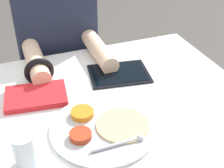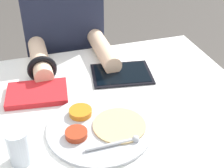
{
  "view_description": "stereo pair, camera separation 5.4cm",
  "coord_description": "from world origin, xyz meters",
  "px_view_note": "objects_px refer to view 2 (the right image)",
  "views": [
    {
      "loc": [
        -0.15,
        -0.76,
        1.4
      ],
      "look_at": [
        0.15,
        0.04,
        0.82
      ],
      "focal_mm": 50.0,
      "sensor_mm": 36.0,
      "label": 1
    },
    {
      "loc": [
        -0.1,
        -0.78,
        1.4
      ],
      "look_at": [
        0.15,
        0.04,
        0.82
      ],
      "focal_mm": 50.0,
      "sensor_mm": 36.0,
      "label": 2
    }
  ],
  "objects_px": {
    "tablet_device": "(122,74)",
    "person_diner": "(66,71)",
    "red_notebook": "(37,94)",
    "drinking_glass": "(19,146)",
    "thali_tray": "(100,127)"
  },
  "relations": [
    {
      "from": "tablet_device",
      "to": "person_diner",
      "type": "xyz_separation_m",
      "value": [
        -0.16,
        0.38,
        -0.18
      ]
    },
    {
      "from": "red_notebook",
      "to": "drinking_glass",
      "type": "xyz_separation_m",
      "value": [
        -0.07,
        -0.29,
        0.04
      ]
    },
    {
      "from": "thali_tray",
      "to": "person_diner",
      "type": "relative_size",
      "value": 0.26
    },
    {
      "from": "person_diner",
      "to": "drinking_glass",
      "type": "bearing_deg",
      "value": -108.13
    },
    {
      "from": "person_diner",
      "to": "tablet_device",
      "type": "bearing_deg",
      "value": -67.32
    },
    {
      "from": "thali_tray",
      "to": "drinking_glass",
      "type": "relative_size",
      "value": 3.14
    },
    {
      "from": "tablet_device",
      "to": "drinking_glass",
      "type": "bearing_deg",
      "value": -139.99
    },
    {
      "from": "red_notebook",
      "to": "person_diner",
      "type": "distance_m",
      "value": 0.49
    },
    {
      "from": "person_diner",
      "to": "drinking_glass",
      "type": "distance_m",
      "value": 0.78
    },
    {
      "from": "thali_tray",
      "to": "person_diner",
      "type": "height_order",
      "value": "person_diner"
    },
    {
      "from": "thali_tray",
      "to": "drinking_glass",
      "type": "xyz_separation_m",
      "value": [
        -0.23,
        -0.06,
        0.04
      ]
    },
    {
      "from": "thali_tray",
      "to": "tablet_device",
      "type": "xyz_separation_m",
      "value": [
        0.16,
        0.27,
        -0.0
      ]
    },
    {
      "from": "thali_tray",
      "to": "person_diner",
      "type": "bearing_deg",
      "value": 89.99
    },
    {
      "from": "red_notebook",
      "to": "person_diner",
      "type": "relative_size",
      "value": 0.18
    },
    {
      "from": "red_notebook",
      "to": "drinking_glass",
      "type": "height_order",
      "value": "drinking_glass"
    }
  ]
}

